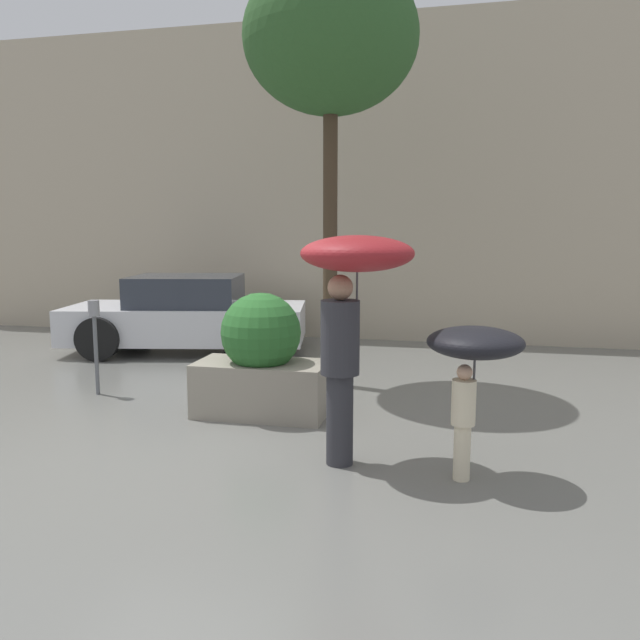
{
  "coord_description": "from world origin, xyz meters",
  "views": [
    {
      "loc": [
        2.67,
        -5.46,
        2.09
      ],
      "look_at": [
        1.07,
        1.6,
        1.05
      ],
      "focal_mm": 35.0,
      "sensor_mm": 36.0,
      "label": 1
    }
  ],
  "objects_px": {
    "street_tree": "(331,41)",
    "parking_meter": "(95,327)",
    "planter_box": "(261,360)",
    "person_adult": "(352,287)",
    "parked_car_near": "(187,316)",
    "person_child": "(474,353)"
  },
  "relations": [
    {
      "from": "street_tree",
      "to": "parking_meter",
      "type": "height_order",
      "value": "street_tree"
    },
    {
      "from": "planter_box",
      "to": "parking_meter",
      "type": "bearing_deg",
      "value": 170.53
    },
    {
      "from": "person_adult",
      "to": "parked_car_near",
      "type": "distance_m",
      "value": 6.0
    },
    {
      "from": "person_child",
      "to": "street_tree",
      "type": "distance_m",
      "value": 4.85
    },
    {
      "from": "planter_box",
      "to": "parking_meter",
      "type": "relative_size",
      "value": 1.22
    },
    {
      "from": "parked_car_near",
      "to": "street_tree",
      "type": "relative_size",
      "value": 0.79
    },
    {
      "from": "person_adult",
      "to": "person_child",
      "type": "distance_m",
      "value": 1.18
    },
    {
      "from": "person_adult",
      "to": "parking_meter",
      "type": "bearing_deg",
      "value": 124.9
    },
    {
      "from": "parked_car_near",
      "to": "street_tree",
      "type": "bearing_deg",
      "value": -133.27
    },
    {
      "from": "person_adult",
      "to": "parked_car_near",
      "type": "height_order",
      "value": "person_adult"
    },
    {
      "from": "planter_box",
      "to": "person_child",
      "type": "relative_size",
      "value": 1.14
    },
    {
      "from": "parked_car_near",
      "to": "parking_meter",
      "type": "height_order",
      "value": "parked_car_near"
    },
    {
      "from": "parked_car_near",
      "to": "parking_meter",
      "type": "xyz_separation_m",
      "value": [
        0.12,
        -2.99,
        0.26
      ]
    },
    {
      "from": "person_adult",
      "to": "person_child",
      "type": "xyz_separation_m",
      "value": [
        1.05,
        -0.15,
        -0.52
      ]
    },
    {
      "from": "planter_box",
      "to": "person_child",
      "type": "xyz_separation_m",
      "value": [
        2.3,
        -1.38,
        0.44
      ]
    },
    {
      "from": "person_adult",
      "to": "parking_meter",
      "type": "xyz_separation_m",
      "value": [
        -3.59,
        1.62,
        -0.72
      ]
    },
    {
      "from": "parking_meter",
      "to": "street_tree",
      "type": "bearing_deg",
      "value": 22.53
    },
    {
      "from": "planter_box",
      "to": "parking_meter",
      "type": "height_order",
      "value": "planter_box"
    },
    {
      "from": "parking_meter",
      "to": "planter_box",
      "type": "bearing_deg",
      "value": -9.47
    },
    {
      "from": "person_child",
      "to": "parked_car_near",
      "type": "distance_m",
      "value": 6.75
    },
    {
      "from": "planter_box",
      "to": "parked_car_near",
      "type": "xyz_separation_m",
      "value": [
        -2.46,
        3.38,
        -0.03
      ]
    },
    {
      "from": "person_child",
      "to": "parking_meter",
      "type": "xyz_separation_m",
      "value": [
        -4.64,
        1.77,
        -0.21
      ]
    }
  ]
}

